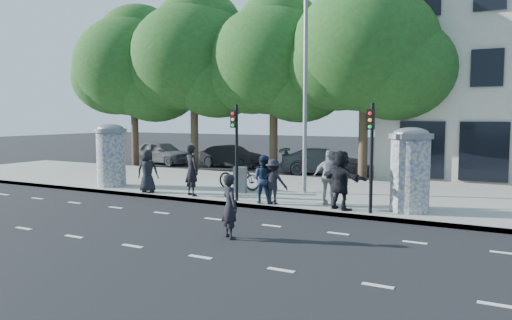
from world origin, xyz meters
The scene contains 27 objects.
ground centered at (0.00, 0.00, 0.00)m, with size 120.00×120.00×0.00m, color black.
sidewalk centered at (0.00, 7.50, 0.07)m, with size 40.00×8.00×0.15m, color gray.
curb centered at (0.00, 3.55, 0.07)m, with size 40.00×0.10×0.16m, color slate.
lane_dash_near centered at (0.00, -2.20, 0.00)m, with size 32.00×0.12×0.01m, color silver.
lane_dash_far centered at (0.00, 1.40, 0.00)m, with size 32.00×0.12×0.01m, color silver.
ad_column_left centered at (-7.20, 4.50, 1.54)m, with size 1.36×1.36×2.65m.
ad_column_right centered at (5.20, 4.70, 1.54)m, with size 1.36×1.36×2.65m.
traffic_pole_near centered at (-0.60, 3.79, 2.23)m, with size 0.22×0.31×3.40m.
traffic_pole_far centered at (4.20, 3.79, 2.23)m, with size 0.22×0.31×3.40m.
street_lamp centered at (0.80, 6.63, 4.79)m, with size 0.25×0.93×8.00m.
tree_far_left centered at (-13.00, 12.50, 6.19)m, with size 7.20×7.20×9.26m.
tree_mid_left centered at (-8.50, 12.50, 6.50)m, with size 7.20×7.20×9.57m.
tree_near_left centered at (-3.50, 12.70, 6.06)m, with size 6.80×6.80×8.97m.
tree_center centered at (1.50, 12.30, 6.31)m, with size 7.00×7.00×9.30m.
ped_a centered at (-4.65, 3.85, 1.00)m, with size 0.83×0.54×1.69m, color black.
ped_b centered at (-2.66, 4.01, 1.12)m, with size 0.70×0.46×1.93m, color black.
ped_c centered at (0.45, 3.85, 0.98)m, with size 0.81×0.63×1.67m, color #192740.
ped_d centered at (0.84, 3.85, 0.92)m, with size 1.00×0.57×1.55m, color black.
ped_e centered at (2.57, 4.63, 1.09)m, with size 1.10×0.63×1.89m, color #A3A2A5.
ped_f centered at (3.18, 4.01, 1.11)m, with size 1.77×0.64×1.91m, color black.
man_road centered at (1.69, -0.40, 0.84)m, with size 0.61×0.40×1.67m, color black.
bicycle centered at (-1.87, 6.19, 0.67)m, with size 1.98×0.69×1.04m, color black.
cabinet_left centered at (-1.39, 5.45, 0.66)m, with size 0.49×0.35×1.02m, color slate.
cabinet_right centered at (5.03, 4.77, 0.76)m, with size 0.59×0.43×1.23m, color slate.
car_left centered at (-12.44, 14.39, 0.75)m, with size 4.40×1.77×1.50m, color #5C5F64.
car_mid centered at (-7.36, 14.73, 0.67)m, with size 4.05×1.41×1.34m, color black.
car_right centered at (-1.12, 14.16, 0.69)m, with size 4.77×1.94×1.39m, color slate.
Camera 1 is at (8.27, -11.26, 3.18)m, focal length 35.00 mm.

